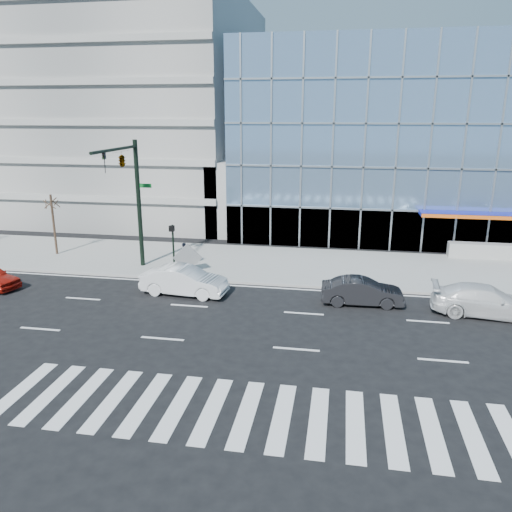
{
  "coord_description": "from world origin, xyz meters",
  "views": [
    {
      "loc": [
        1.63,
        -23.38,
        9.75
      ],
      "look_at": [
        -2.97,
        3.0,
        2.01
      ],
      "focal_mm": 35.0,
      "sensor_mm": 36.0,
      "label": 1
    }
  ],
  "objects_px": {
    "traffic_signal": "(127,175)",
    "dark_sedan": "(362,292)",
    "street_tree_near": "(51,203)",
    "ped_signal_post": "(173,241)",
    "white_sedan": "(184,281)",
    "pedestrian": "(185,254)",
    "tilted_panel": "(188,258)",
    "white_suv": "(486,301)"
  },
  "relations": [
    {
      "from": "street_tree_near",
      "to": "white_sedan",
      "type": "xyz_separation_m",
      "value": [
        11.23,
        -5.86,
        -2.99
      ]
    },
    {
      "from": "ped_signal_post",
      "to": "pedestrian",
      "type": "bearing_deg",
      "value": 77.42
    },
    {
      "from": "street_tree_near",
      "to": "tilted_panel",
      "type": "distance_m",
      "value": 10.97
    },
    {
      "from": "ped_signal_post",
      "to": "street_tree_near",
      "type": "height_order",
      "value": "street_tree_near"
    },
    {
      "from": "tilted_panel",
      "to": "dark_sedan",
      "type": "bearing_deg",
      "value": -31.15
    },
    {
      "from": "white_sedan",
      "to": "dark_sedan",
      "type": "bearing_deg",
      "value": -83.88
    },
    {
      "from": "traffic_signal",
      "to": "white_suv",
      "type": "relative_size",
      "value": 1.54
    },
    {
      "from": "traffic_signal",
      "to": "ped_signal_post",
      "type": "height_order",
      "value": "traffic_signal"
    },
    {
      "from": "traffic_signal",
      "to": "tilted_panel",
      "type": "distance_m",
      "value": 6.12
    },
    {
      "from": "dark_sedan",
      "to": "pedestrian",
      "type": "relative_size",
      "value": 2.75
    },
    {
      "from": "ped_signal_post",
      "to": "white_suv",
      "type": "bearing_deg",
      "value": -11.59
    },
    {
      "from": "tilted_panel",
      "to": "pedestrian",
      "type": "bearing_deg",
      "value": 101.11
    },
    {
      "from": "street_tree_near",
      "to": "white_suv",
      "type": "height_order",
      "value": "street_tree_near"
    },
    {
      "from": "white_suv",
      "to": "ped_signal_post",
      "type": "bearing_deg",
      "value": 83.62
    },
    {
      "from": "traffic_signal",
      "to": "dark_sedan",
      "type": "relative_size",
      "value": 1.88
    },
    {
      "from": "ped_signal_post",
      "to": "white_suv",
      "type": "height_order",
      "value": "ped_signal_post"
    },
    {
      "from": "traffic_signal",
      "to": "dark_sedan",
      "type": "distance_m",
      "value": 15.18
    },
    {
      "from": "pedestrian",
      "to": "tilted_panel",
      "type": "xyz_separation_m",
      "value": [
        0.56,
        -1.2,
        0.14
      ]
    },
    {
      "from": "dark_sedan",
      "to": "tilted_panel",
      "type": "relative_size",
      "value": 3.28
    },
    {
      "from": "white_suv",
      "to": "dark_sedan",
      "type": "distance_m",
      "value": 6.02
    },
    {
      "from": "white_suv",
      "to": "tilted_panel",
      "type": "xyz_separation_m",
      "value": [
        -16.54,
        3.71,
        0.31
      ]
    },
    {
      "from": "traffic_signal",
      "to": "dark_sedan",
      "type": "height_order",
      "value": "traffic_signal"
    },
    {
      "from": "traffic_signal",
      "to": "white_suv",
      "type": "height_order",
      "value": "traffic_signal"
    },
    {
      "from": "traffic_signal",
      "to": "tilted_panel",
      "type": "xyz_separation_m",
      "value": [
        3.35,
        0.52,
        -5.1
      ]
    },
    {
      "from": "white_sedan",
      "to": "dark_sedan",
      "type": "xyz_separation_m",
      "value": [
        9.67,
        0.16,
        -0.09
      ]
    },
    {
      "from": "traffic_signal",
      "to": "street_tree_near",
      "type": "bearing_deg",
      "value": 157.29
    },
    {
      "from": "pedestrian",
      "to": "tilted_panel",
      "type": "distance_m",
      "value": 1.33
    },
    {
      "from": "traffic_signal",
      "to": "pedestrian",
      "type": "height_order",
      "value": "traffic_signal"
    },
    {
      "from": "traffic_signal",
      "to": "street_tree_near",
      "type": "distance_m",
      "value": 7.96
    },
    {
      "from": "traffic_signal",
      "to": "ped_signal_post",
      "type": "xyz_separation_m",
      "value": [
        2.5,
        0.37,
        -4.02
      ]
    },
    {
      "from": "dark_sedan",
      "to": "traffic_signal",
      "type": "bearing_deg",
      "value": 76.12
    },
    {
      "from": "ped_signal_post",
      "to": "pedestrian",
      "type": "relative_size",
      "value": 1.94
    },
    {
      "from": "ped_signal_post",
      "to": "pedestrian",
      "type": "xyz_separation_m",
      "value": [
        0.3,
        1.34,
        -1.22
      ]
    },
    {
      "from": "street_tree_near",
      "to": "ped_signal_post",
      "type": "bearing_deg",
      "value": -15.06
    },
    {
      "from": "street_tree_near",
      "to": "tilted_panel",
      "type": "xyz_separation_m",
      "value": [
        10.36,
        -2.42,
        -2.71
      ]
    },
    {
      "from": "white_sedan",
      "to": "tilted_panel",
      "type": "height_order",
      "value": "tilted_panel"
    },
    {
      "from": "traffic_signal",
      "to": "white_sedan",
      "type": "distance_m",
      "value": 7.44
    },
    {
      "from": "traffic_signal",
      "to": "ped_signal_post",
      "type": "distance_m",
      "value": 4.75
    },
    {
      "from": "white_sedan",
      "to": "ped_signal_post",
      "type": "bearing_deg",
      "value": 32.85
    },
    {
      "from": "street_tree_near",
      "to": "tilted_panel",
      "type": "relative_size",
      "value": 3.25
    },
    {
      "from": "traffic_signal",
      "to": "tilted_panel",
      "type": "bearing_deg",
      "value": 8.74
    },
    {
      "from": "white_sedan",
      "to": "pedestrian",
      "type": "xyz_separation_m",
      "value": [
        -1.43,
        4.64,
        0.14
      ]
    }
  ]
}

